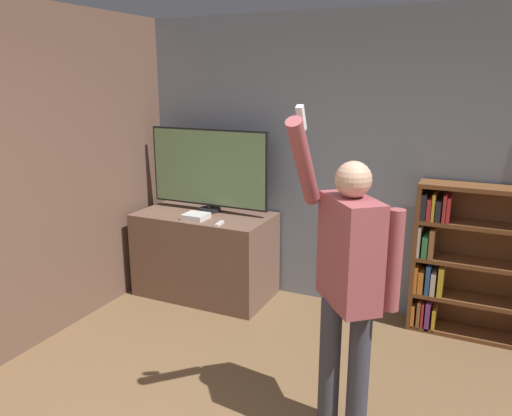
# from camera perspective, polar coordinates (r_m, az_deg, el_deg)

# --- Properties ---
(wall_back) EXTENTS (6.50, 0.09, 2.70)m
(wall_back) POSITION_cam_1_polar(r_m,az_deg,el_deg) (4.60, 13.06, 4.66)
(wall_back) COLOR gray
(wall_back) RESTS_ON ground_plane
(wall_side_brick) EXTENTS (0.06, 4.40, 2.70)m
(wall_side_brick) POSITION_cam_1_polar(r_m,az_deg,el_deg) (4.47, -21.57, 3.69)
(wall_side_brick) COLOR brown
(wall_side_brick) RESTS_ON ground_plane
(tv_ledge) EXTENTS (1.31, 0.71, 0.84)m
(tv_ledge) POSITION_cam_1_polar(r_m,az_deg,el_deg) (5.01, -5.81, -5.27)
(tv_ledge) COLOR brown
(tv_ledge) RESTS_ON ground_plane
(television) EXTENTS (1.25, 0.22, 0.81)m
(television) POSITION_cam_1_polar(r_m,az_deg,el_deg) (4.88, -5.42, 4.44)
(television) COLOR black
(television) RESTS_ON tv_ledge
(game_console) EXTENTS (0.21, 0.20, 0.05)m
(game_console) POSITION_cam_1_polar(r_m,az_deg,el_deg) (4.71, -6.89, -0.95)
(game_console) COLOR white
(game_console) RESTS_ON tv_ledge
(remote_loose) EXTENTS (0.05, 0.14, 0.02)m
(remote_loose) POSITION_cam_1_polar(r_m,az_deg,el_deg) (4.51, -4.20, -1.79)
(remote_loose) COLOR white
(remote_loose) RESTS_ON tv_ledge
(bookshelf) EXTENTS (0.97, 0.28, 1.29)m
(bookshelf) POSITION_cam_1_polar(r_m,az_deg,el_deg) (4.52, 22.54, -5.68)
(bookshelf) COLOR brown
(bookshelf) RESTS_ON ground_plane
(person) EXTENTS (0.59, 0.56, 1.99)m
(person) POSITION_cam_1_polar(r_m,az_deg,el_deg) (2.94, 10.50, -7.51)
(person) COLOR #383842
(person) RESTS_ON ground_plane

